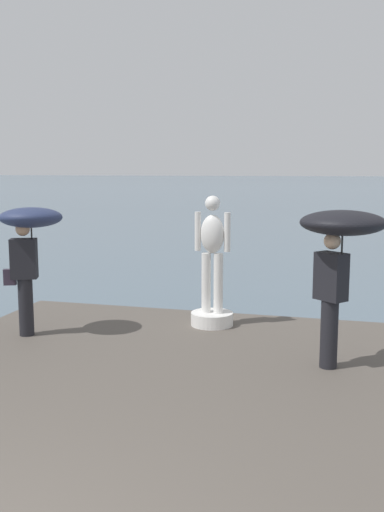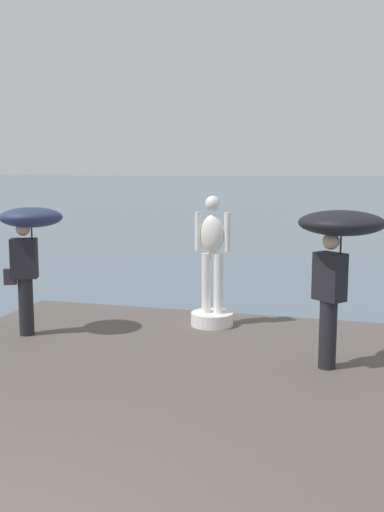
# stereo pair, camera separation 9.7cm
# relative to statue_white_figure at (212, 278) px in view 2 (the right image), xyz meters

# --- Properties ---
(ground_plane) EXTENTS (400.00, 400.00, 0.00)m
(ground_plane) POSITION_rel_statue_white_figure_xyz_m (-0.28, 33.37, -1.17)
(ground_plane) COLOR slate
(pier) EXTENTS (6.63, 10.50, 0.40)m
(pier) POSITION_rel_statue_white_figure_xyz_m (-0.28, -4.38, -0.97)
(pier) COLOR #564F47
(pier) RESTS_ON ground
(statue_white_figure) EXTENTS (0.68, 0.68, 2.09)m
(statue_white_figure) POSITION_rel_statue_white_figure_xyz_m (0.00, 0.00, 0.00)
(statue_white_figure) COLOR white
(statue_white_figure) RESTS_ON pier
(onlooker_left) EXTENTS (1.20, 1.21, 1.96)m
(onlooker_left) POSITION_rel_statue_white_figure_xyz_m (-2.52, -1.25, 0.76)
(onlooker_left) COLOR black
(onlooker_left) RESTS_ON pier
(onlooker_right) EXTENTS (1.47, 1.47, 2.01)m
(onlooker_right) POSITION_rel_statue_white_figure_xyz_m (1.99, -1.65, 0.86)
(onlooker_right) COLOR black
(onlooker_right) RESTS_ON pier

